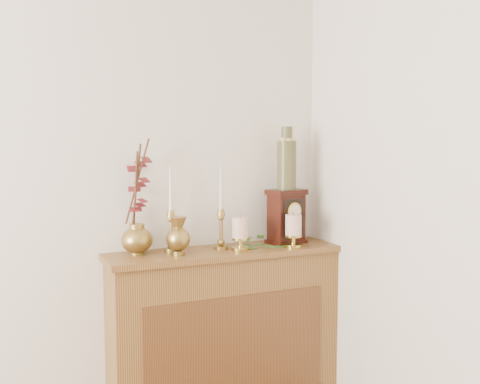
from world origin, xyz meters
name	(u,v)px	position (x,y,z in m)	size (l,w,h in m)	color
console_shelf	(225,341)	(1.40, 2.10, 0.44)	(1.24, 0.34, 0.93)	olive
candlestick_left	(171,224)	(1.13, 2.15, 1.07)	(0.07, 0.07, 0.43)	#AA8E44
candlestick_center	(221,222)	(1.38, 2.11, 1.07)	(0.07, 0.07, 0.43)	#AA8E44
bud_vase	(178,236)	(1.13, 2.05, 1.02)	(0.12, 0.12, 0.19)	#AA8E44
ginger_jar	(138,202)	(0.97, 2.19, 1.19)	(0.24, 0.25, 0.57)	#AA8E44
pillar_candle_left	(240,232)	(1.46, 2.04, 1.02)	(0.09, 0.09, 0.18)	gold
pillar_candle_right	(293,229)	(1.75, 2.00, 1.03)	(0.10, 0.10, 0.19)	gold
ivy_garland	(273,243)	(1.68, 2.10, 0.94)	(0.38, 0.17, 0.07)	#3E702A
mantel_clock	(286,217)	(1.77, 2.12, 1.08)	(0.22, 0.18, 0.30)	black
ceramic_vase	(287,161)	(1.77, 2.13, 1.38)	(0.11, 0.11, 0.34)	#193323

